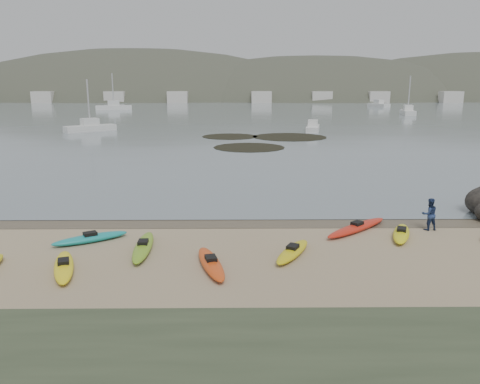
{
  "coord_description": "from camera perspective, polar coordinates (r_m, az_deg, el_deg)",
  "views": [
    {
      "loc": [
        -0.23,
        -23.06,
        6.89
      ],
      "look_at": [
        0.0,
        0.0,
        1.5
      ],
      "focal_mm": 35.0,
      "sensor_mm": 36.0,
      "label": 1
    }
  ],
  "objects": [
    {
      "name": "water",
      "position": [
        323.13,
        -0.54,
        11.94
      ],
      "size": [
        1200.0,
        1200.0,
        0.0
      ],
      "primitive_type": "plane",
      "color": "slate",
      "rests_on": "ground"
    },
    {
      "name": "far_hills",
      "position": [
        221.79,
        9.79,
        7.06
      ],
      "size": [
        550.0,
        135.0,
        80.0
      ],
      "color": "#384235",
      "rests_on": "ground"
    },
    {
      "name": "far_town",
      "position": [
        168.25,
        1.58,
        11.49
      ],
      "size": [
        199.0,
        5.0,
        4.0
      ],
      "color": "beige",
      "rests_on": "ground"
    },
    {
      "name": "person_east",
      "position": [
        24.1,
        22.08,
        -2.52
      ],
      "size": [
        0.82,
        0.67,
        1.56
      ],
      "primitive_type": "imported",
      "rotation": [
        0.0,
        0.0,
        3.25
      ],
      "color": "navy",
      "rests_on": "ground"
    },
    {
      "name": "wet_sand",
      "position": [
        23.78,
        0.01,
        -3.68
      ],
      "size": [
        60.0,
        60.0,
        0.0
      ],
      "primitive_type": "plane",
      "color": "brown",
      "rests_on": "ground"
    },
    {
      "name": "kelp_mats",
      "position": [
        58.4,
        2.8,
        6.39
      ],
      "size": [
        16.22,
        18.72,
        0.04
      ],
      "color": "black",
      "rests_on": "water"
    },
    {
      "name": "kayaks",
      "position": [
        19.87,
        -0.6,
        -6.61
      ],
      "size": [
        23.21,
        8.45,
        0.34
      ],
      "color": "yellow",
      "rests_on": "ground"
    },
    {
      "name": "moored_boats",
      "position": [
        109.29,
        2.5,
        9.83
      ],
      "size": [
        81.18,
        78.52,
        1.28
      ],
      "color": "silver",
      "rests_on": "ground"
    },
    {
      "name": "ground",
      "position": [
        24.07,
        0.0,
        -3.48
      ],
      "size": [
        600.0,
        600.0,
        0.0
      ],
      "primitive_type": "plane",
      "color": "tan",
      "rests_on": "ground"
    }
  ]
}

